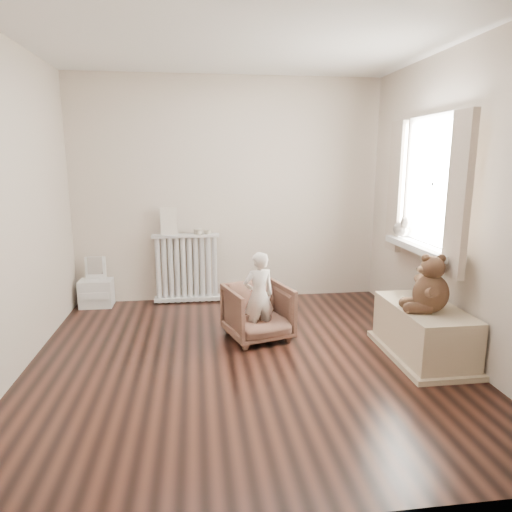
{
  "coord_description": "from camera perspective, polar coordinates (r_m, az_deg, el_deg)",
  "views": [
    {
      "loc": [
        -0.38,
        -3.6,
        1.67
      ],
      "look_at": [
        0.15,
        0.45,
        0.8
      ],
      "focal_mm": 32.0,
      "sensor_mm": 36.0,
      "label": 1
    }
  ],
  "objects": [
    {
      "name": "floor",
      "position": [
        3.99,
        -1.32,
        -12.75
      ],
      "size": [
        3.6,
        3.6,
        0.01
      ],
      "primitive_type": "cube",
      "color": "black",
      "rests_on": "ground"
    },
    {
      "name": "ceiling",
      "position": [
        3.74,
        -1.54,
        26.43
      ],
      "size": [
        3.6,
        3.6,
        0.01
      ],
      "primitive_type": "cube",
      "color": "white",
      "rests_on": "ground"
    },
    {
      "name": "back_wall",
      "position": [
        5.42,
        -3.47,
        8.1
      ],
      "size": [
        3.6,
        0.02,
        2.6
      ],
      "primitive_type": "cube",
      "color": "beige",
      "rests_on": "ground"
    },
    {
      "name": "front_wall",
      "position": [
        1.88,
        4.45,
        0.57
      ],
      "size": [
        3.6,
        0.02,
        2.6
      ],
      "primitive_type": "cube",
      "color": "beige",
      "rests_on": "ground"
    },
    {
      "name": "left_wall",
      "position": [
        3.88,
        -28.97,
        5.06
      ],
      "size": [
        0.02,
        3.6,
        2.6
      ],
      "primitive_type": "cube",
      "color": "beige",
      "rests_on": "ground"
    },
    {
      "name": "right_wall",
      "position": [
        4.23,
        23.78,
        5.99
      ],
      "size": [
        0.02,
        3.6,
        2.6
      ],
      "primitive_type": "cube",
      "color": "beige",
      "rests_on": "ground"
    },
    {
      "name": "window",
      "position": [
        4.45,
        21.51,
        8.37
      ],
      "size": [
        0.03,
        0.9,
        1.1
      ],
      "primitive_type": "cube",
      "color": "white",
      "rests_on": "right_wall"
    },
    {
      "name": "window_sill",
      "position": [
        4.48,
        19.93,
        1.01
      ],
      "size": [
        0.22,
        1.1,
        0.06
      ],
      "primitive_type": "cube",
      "color": "silver",
      "rests_on": "right_wall"
    },
    {
      "name": "curtain_left",
      "position": [
        3.91,
        24.03,
        6.88
      ],
      "size": [
        0.06,
        0.26,
        1.3
      ],
      "primitive_type": "cube",
      "color": "beige",
      "rests_on": "right_wall"
    },
    {
      "name": "curtain_right",
      "position": [
        4.92,
        17.12,
        8.24
      ],
      "size": [
        0.06,
        0.26,
        1.3
      ],
      "primitive_type": "cube",
      "color": "beige",
      "rests_on": "right_wall"
    },
    {
      "name": "radiator",
      "position": [
        5.43,
        -8.66,
        -1.73
      ],
      "size": [
        0.77,
        0.15,
        0.82
      ],
      "primitive_type": "cube",
      "color": "silver",
      "rests_on": "floor"
    },
    {
      "name": "paper_doll",
      "position": [
        5.33,
        -10.85,
        4.32
      ],
      "size": [
        0.19,
        0.02,
        0.32
      ],
      "primitive_type": "cube",
      "color": "beige",
      "rests_on": "radiator"
    },
    {
      "name": "tin_a",
      "position": [
        5.34,
        -7.23,
        3.06
      ],
      "size": [
        0.1,
        0.1,
        0.06
      ],
      "primitive_type": "cylinder",
      "color": "#A59E8C",
      "rests_on": "radiator"
    },
    {
      "name": "tin_b",
      "position": [
        5.35,
        -6.1,
        3.01
      ],
      "size": [
        0.08,
        0.08,
        0.04
      ],
      "primitive_type": "cylinder",
      "color": "#A59E8C",
      "rests_on": "radiator"
    },
    {
      "name": "toy_vanity",
      "position": [
        5.55,
        -19.4,
        -3.21
      ],
      "size": [
        0.36,
        0.26,
        0.57
      ],
      "primitive_type": "cube",
      "color": "silver",
      "rests_on": "floor"
    },
    {
      "name": "armchair",
      "position": [
        4.32,
        0.25,
        -7.04
      ],
      "size": [
        0.69,
        0.7,
        0.52
      ],
      "primitive_type": "imported",
      "rotation": [
        0.0,
        0.0,
        0.28
      ],
      "color": "brown",
      "rests_on": "floor"
    },
    {
      "name": "child",
      "position": [
        4.22,
        0.34,
        -5.01
      ],
      "size": [
        0.35,
        0.27,
        0.83
      ],
      "primitive_type": "imported",
      "rotation": [
        0.0,
        0.0,
        3.42
      ],
      "color": "white",
      "rests_on": "armchair"
    },
    {
      "name": "toy_bench",
      "position": [
        4.21,
        20.18,
        -9.17
      ],
      "size": [
        0.51,
        0.96,
        0.45
      ],
      "primitive_type": "cube",
      "color": "beige",
      "rests_on": "floor"
    },
    {
      "name": "teddy_bear",
      "position": [
        3.96,
        21.08,
        -3.43
      ],
      "size": [
        0.43,
        0.36,
        0.47
      ],
      "primitive_type": null,
      "rotation": [
        0.0,
        0.0,
        -0.2
      ],
      "color": "#3D2718",
      "rests_on": "toy_bench"
    },
    {
      "name": "plush_cat",
      "position": [
        4.81,
        17.77,
        3.44
      ],
      "size": [
        0.18,
        0.27,
        0.22
      ],
      "primitive_type": null,
      "rotation": [
        0.0,
        0.0,
        -0.07
      ],
      "color": "slate",
      "rests_on": "window_sill"
    }
  ]
}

